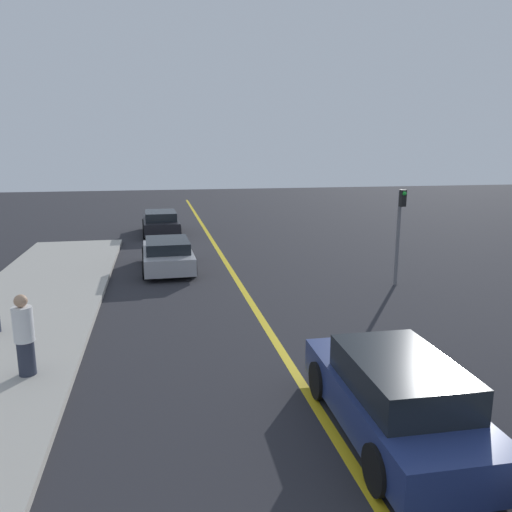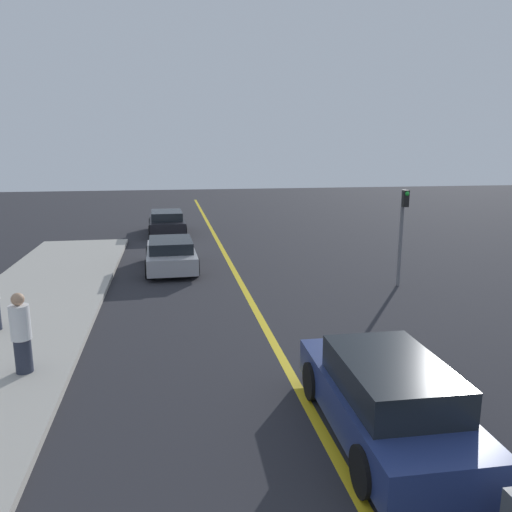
% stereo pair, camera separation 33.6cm
% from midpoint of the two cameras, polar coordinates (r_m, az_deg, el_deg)
% --- Properties ---
extents(road_center_line, '(0.20, 60.00, 0.01)m').
position_cam_midpoint_polar(road_center_line, '(16.99, -2.26, -3.56)').
color(road_center_line, gold).
rests_on(road_center_line, ground_plane).
extents(car_ahead_center, '(1.92, 4.39, 1.40)m').
position_cam_midpoint_polar(car_ahead_center, '(8.64, 14.41, -15.32)').
color(car_ahead_center, navy).
rests_on(car_ahead_center, ground_plane).
extents(car_far_distant, '(2.02, 4.28, 1.21)m').
position_cam_midpoint_polar(car_far_distant, '(19.59, -10.55, 0.17)').
color(car_far_distant, '#9E9EA3').
rests_on(car_far_distant, ground_plane).
extents(car_parked_left_lot, '(2.07, 4.52, 1.27)m').
position_cam_midpoint_polar(car_parked_left_lot, '(27.94, -11.17, 3.75)').
color(car_parked_left_lot, black).
rests_on(car_parked_left_lot, ground_plane).
extents(pedestrian_far_standing, '(0.39, 0.39, 1.67)m').
position_cam_midpoint_polar(pedestrian_far_standing, '(11.08, -25.77, -8.18)').
color(pedestrian_far_standing, '#282D3D').
rests_on(pedestrian_far_standing, sidewalk_left).
extents(traffic_light, '(0.18, 0.40, 3.28)m').
position_cam_midpoint_polar(traffic_light, '(17.42, 15.54, 3.33)').
color(traffic_light, slate).
rests_on(traffic_light, ground_plane).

